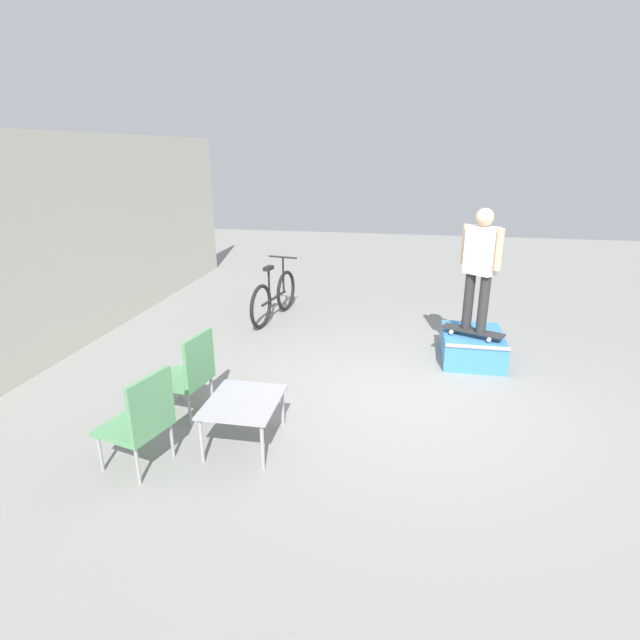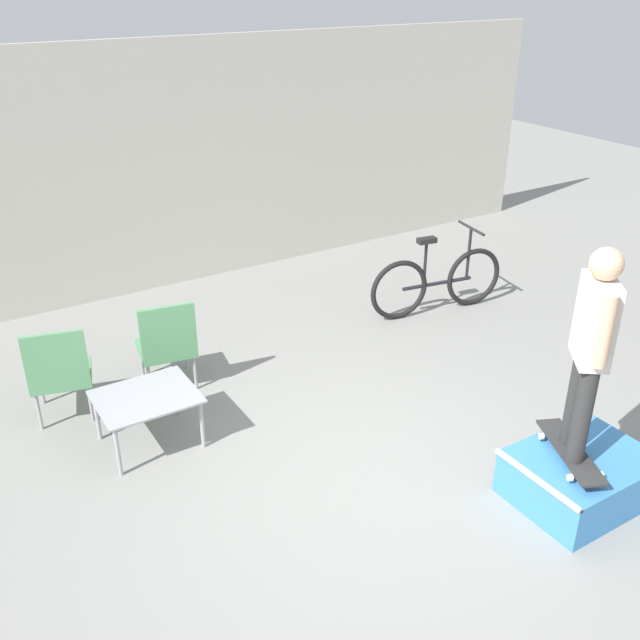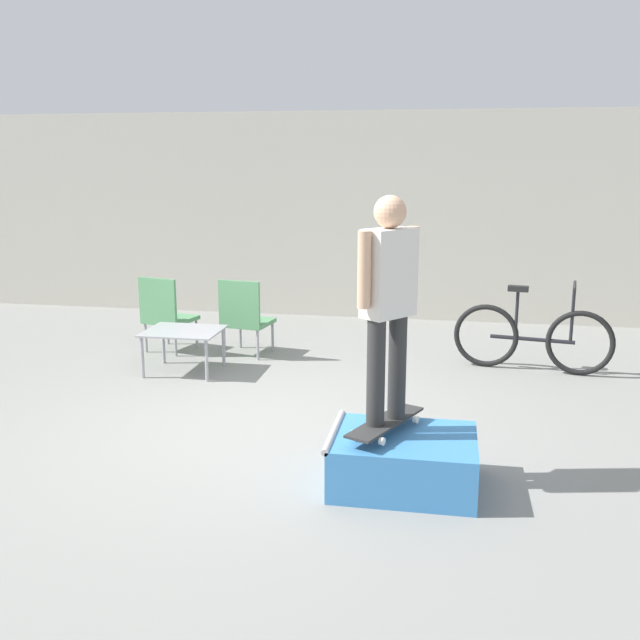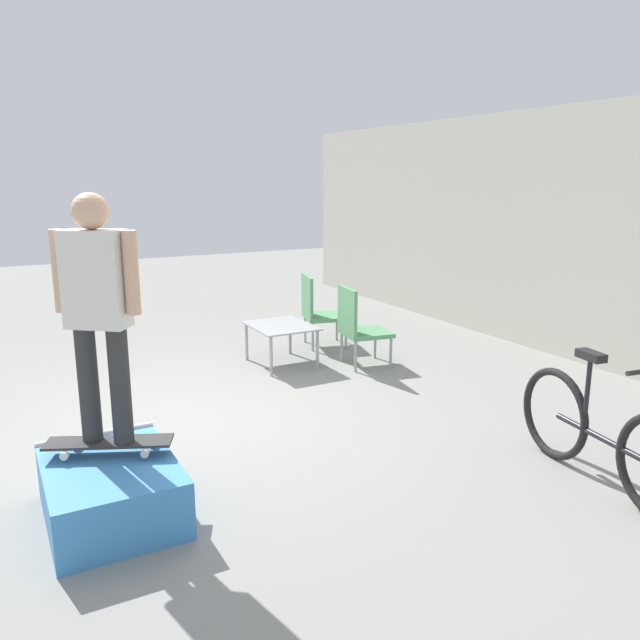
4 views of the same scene
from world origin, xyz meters
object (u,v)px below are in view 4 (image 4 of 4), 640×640
at_px(skate_ramp_box, 111,490).
at_px(skateboard_on_ramp, 109,443).
at_px(person_skater, 97,301).
at_px(patio_chair_right, 358,324).
at_px(bicycle, 602,436).
at_px(patio_chair_left, 318,309).
at_px(coffee_table, 281,329).

bearing_deg(skate_ramp_box, skateboard_on_ramp, 167.84).
bearing_deg(skate_ramp_box, person_skater, 167.84).
bearing_deg(person_skater, skateboard_on_ramp, 101.51).
height_order(skateboard_on_ramp, patio_chair_right, patio_chair_right).
bearing_deg(skateboard_on_ramp, person_skater, -92.31).
bearing_deg(skateboard_on_ramp, skate_ramp_box, -77.91).
distance_m(skateboard_on_ramp, person_skater, 0.95).
relative_size(skate_ramp_box, bicycle, 0.61).
relative_size(skateboard_on_ramp, patio_chair_left, 0.88).
bearing_deg(coffee_table, bicycle, 11.04).
bearing_deg(skateboard_on_ramp, bicycle, 0.85).
bearing_deg(patio_chair_right, bicycle, -171.17).
xyz_separation_m(patio_chair_left, patio_chair_right, (1.00, -0.00, 0.00)).
height_order(person_skater, coffee_table, person_skater).
bearing_deg(patio_chair_left, bicycle, -165.94).
bearing_deg(patio_chair_right, skate_ramp_box, 132.79).
height_order(skate_ramp_box, patio_chair_left, patio_chair_left).
relative_size(person_skater, coffee_table, 1.95).
bearing_deg(patio_chair_left, patio_chair_right, -165.67).
bearing_deg(person_skater, patio_chair_left, 81.34).
height_order(skateboard_on_ramp, bicycle, bicycle).
bearing_deg(bicycle, skateboard_on_ramp, -104.02).
xyz_separation_m(coffee_table, patio_chair_right, (0.48, 0.77, 0.07)).
height_order(coffee_table, bicycle, bicycle).
bearing_deg(person_skater, skate_ramp_box, -64.09).
bearing_deg(coffee_table, patio_chair_left, 124.10).
height_order(skateboard_on_ramp, patio_chair_left, patio_chair_left).
relative_size(skate_ramp_box, person_skater, 0.65).
relative_size(skateboard_on_ramp, bicycle, 0.48).
relative_size(coffee_table, bicycle, 0.48).
distance_m(coffee_table, patio_chair_right, 0.91).
relative_size(person_skater, bicycle, 0.93).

